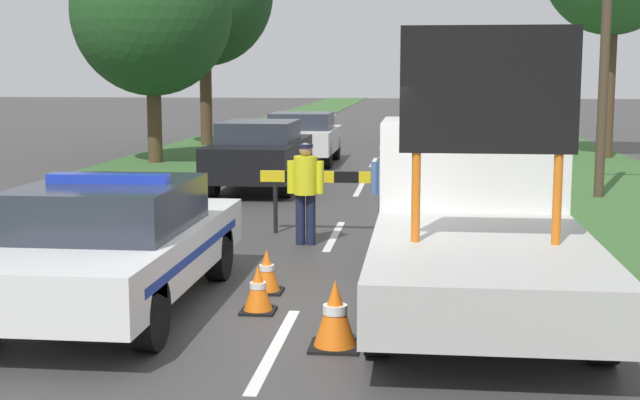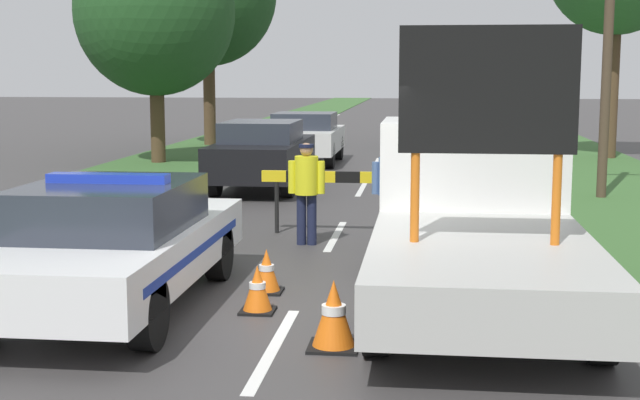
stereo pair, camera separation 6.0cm
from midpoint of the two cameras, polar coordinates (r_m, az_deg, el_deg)
ground_plane at (r=10.06m, az=-1.75°, el=-7.01°), size 160.00×160.00×0.00m
lane_markings at (r=24.94m, az=3.22°, el=2.14°), size 7.97×60.43×0.01m
grass_verge_left at (r=30.60m, az=-7.35°, el=3.23°), size 3.71×120.00×0.03m
grass_verge_right at (r=30.06m, az=15.05°, el=2.93°), size 3.71×120.00×0.03m
police_car at (r=10.22m, az=-13.19°, el=-2.67°), size 1.92×4.84×1.54m
work_truck at (r=10.55m, az=9.77°, el=-0.96°), size 2.28×5.56×3.09m
road_barrier at (r=14.49m, az=0.79°, el=1.09°), size 2.43×0.08×1.03m
police_officer at (r=13.59m, az=-1.06°, el=1.00°), size 0.56×0.36×1.57m
pedestrian_civilian at (r=13.62m, az=4.31°, el=0.89°), size 0.56×0.35×1.55m
traffic_cone_near_police at (r=10.76m, az=-3.60°, el=-4.57°), size 0.38×0.38×0.53m
traffic_cone_centre_front at (r=8.61m, az=0.77°, el=-7.34°), size 0.49×0.49×0.67m
traffic_cone_near_truck at (r=9.90m, az=-4.17°, el=-5.71°), size 0.38×0.38×0.53m
queued_car_sedan_black at (r=20.23m, az=-3.94°, el=2.99°), size 1.82×4.55×1.54m
queued_car_van_white at (r=25.77m, az=-1.20°, el=4.07°), size 1.92×4.01×1.47m
queued_car_hatch_blue at (r=32.12m, az=7.56°, el=4.87°), size 1.89×4.33×1.50m
roadside_tree_near_right at (r=26.30m, az=-10.79°, el=11.76°), size 4.56×4.56×6.74m
utility_pole at (r=19.45m, az=17.74°, el=10.18°), size 1.20×0.20×6.65m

